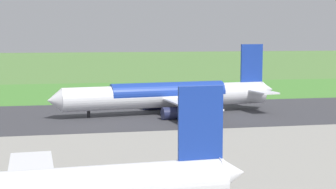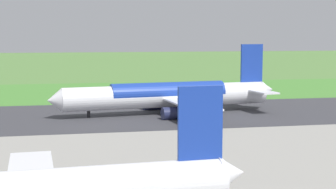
% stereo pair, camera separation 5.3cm
% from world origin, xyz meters
% --- Properties ---
extents(ground_plane, '(800.00, 800.00, 0.00)m').
position_xyz_m(ground_plane, '(0.00, 0.00, 0.00)').
color(ground_plane, '#547F3D').
extents(runway_asphalt, '(600.00, 40.48, 0.06)m').
position_xyz_m(runway_asphalt, '(0.00, 0.00, 0.03)').
color(runway_asphalt, '#38383D').
rests_on(runway_asphalt, ground).
extents(grass_verge_foreground, '(600.00, 80.00, 0.04)m').
position_xyz_m(grass_verge_foreground, '(0.00, -38.36, 0.02)').
color(grass_verge_foreground, '#478534').
rests_on(grass_verge_foreground, ground).
extents(airliner_main, '(54.12, 44.40, 15.88)m').
position_xyz_m(airliner_main, '(-6.77, -0.05, 4.35)').
color(airliner_main, white).
rests_on(airliner_main, ground).
extents(no_stopping_sign, '(0.60, 0.10, 2.83)m').
position_xyz_m(no_stopping_sign, '(-10.47, -33.90, 1.67)').
color(no_stopping_sign, slate).
rests_on(no_stopping_sign, ground).
extents(traffic_cone_orange, '(0.40, 0.40, 0.55)m').
position_xyz_m(traffic_cone_orange, '(-7.08, -38.67, 0.28)').
color(traffic_cone_orange, orange).
rests_on(traffic_cone_orange, ground).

